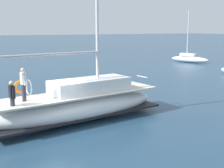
{
  "coord_description": "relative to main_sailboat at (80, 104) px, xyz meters",
  "views": [
    {
      "loc": [
        13.59,
        -4.31,
        4.84
      ],
      "look_at": [
        -0.59,
        3.4,
        1.8
      ],
      "focal_mm": 47.68,
      "sensor_mm": 36.0,
      "label": 1
    }
  ],
  "objects": [
    {
      "name": "main_sailboat",
      "position": [
        0.0,
        0.0,
        0.0
      ],
      "size": [
        3.56,
        9.82,
        13.54
      ],
      "color": "white",
      "rests_on": "ground"
    },
    {
      "name": "moored_sloop_far",
      "position": [
        -17.77,
        24.19,
        -0.34
      ],
      "size": [
        5.62,
        3.34,
        7.29
      ],
      "color": "silver",
      "rests_on": "ground"
    },
    {
      "name": "mooring_buoy",
      "position": [
        -6.16,
        3.81,
        -0.73
      ],
      "size": [
        0.59,
        0.59,
        0.89
      ],
      "color": "yellow",
      "rests_on": "ground"
    },
    {
      "name": "ground_plane",
      "position": [
        0.6,
        -1.47,
        -0.91
      ],
      "size": [
        400.0,
        400.0,
        0.0
      ],
      "primitive_type": "plane",
      "color": "navy"
    }
  ]
}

